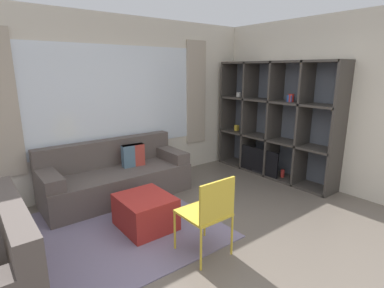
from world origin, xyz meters
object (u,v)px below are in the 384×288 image
Objects in this scene: couch_main at (117,177)px; folding_chair at (209,210)px; ottoman at (145,212)px; shelving_unit at (275,122)px.

folding_chair reaches higher than couch_main.
couch_main is 2.01m from folding_chair.
folding_chair is (0.10, -1.99, 0.21)m from couch_main.
shelving_unit is at bearing 5.23° from ottoman.
couch_main is 2.47× the size of folding_chair.
shelving_unit reaches higher than couch_main.
shelving_unit is 2.91m from ottoman.
folding_chair is at bearing -87.17° from couch_main.
shelving_unit is 3.50× the size of ottoman.
folding_chair is (-2.57, -1.16, -0.47)m from shelving_unit.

